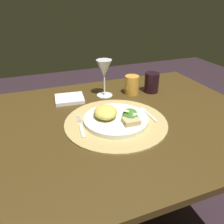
% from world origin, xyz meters
% --- Properties ---
extents(dining_table, '(1.16, 0.84, 0.74)m').
position_xyz_m(dining_table, '(0.00, 0.00, 0.57)').
color(dining_table, '#422F13').
rests_on(dining_table, ground).
extents(placemat, '(0.39, 0.39, 0.01)m').
position_xyz_m(placemat, '(0.00, -0.03, 0.74)').
color(placemat, tan).
rests_on(placemat, dining_table).
extents(dinner_plate, '(0.24, 0.24, 0.02)m').
position_xyz_m(dinner_plate, '(0.00, -0.03, 0.75)').
color(dinner_plate, white).
rests_on(dinner_plate, placemat).
extents(pasta_serving, '(0.10, 0.12, 0.04)m').
position_xyz_m(pasta_serving, '(-0.03, -0.01, 0.78)').
color(pasta_serving, '#DAC154').
rests_on(pasta_serving, dinner_plate).
extents(salad_greens, '(0.09, 0.10, 0.03)m').
position_xyz_m(salad_greens, '(0.05, -0.05, 0.77)').
color(salad_greens, '#346D26').
rests_on(salad_greens, dinner_plate).
extents(bread_piece, '(0.06, 0.05, 0.02)m').
position_xyz_m(bread_piece, '(0.03, -0.09, 0.77)').
color(bread_piece, tan).
rests_on(bread_piece, dinner_plate).
extents(fork, '(0.03, 0.15, 0.00)m').
position_xyz_m(fork, '(-0.13, -0.03, 0.75)').
color(fork, silver).
rests_on(fork, placemat).
extents(spoon, '(0.02, 0.13, 0.01)m').
position_xyz_m(spoon, '(0.14, -0.01, 0.75)').
color(spoon, silver).
rests_on(spoon, placemat).
extents(napkin, '(0.14, 0.12, 0.02)m').
position_xyz_m(napkin, '(-0.12, 0.23, 0.74)').
color(napkin, white).
rests_on(napkin, dining_table).
extents(wine_glass, '(0.07, 0.07, 0.17)m').
position_xyz_m(wine_glass, '(0.04, 0.22, 0.86)').
color(wine_glass, silver).
rests_on(wine_glass, dining_table).
extents(amber_tumbler, '(0.07, 0.07, 0.09)m').
position_xyz_m(amber_tumbler, '(0.17, 0.20, 0.78)').
color(amber_tumbler, gold).
rests_on(amber_tumbler, dining_table).
extents(dark_tumbler, '(0.07, 0.07, 0.10)m').
position_xyz_m(dark_tumbler, '(0.27, 0.19, 0.78)').
color(dark_tumbler, black).
rests_on(dark_tumbler, dining_table).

